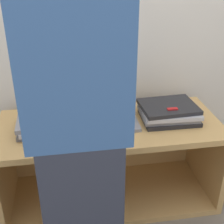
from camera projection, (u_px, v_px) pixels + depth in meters
cart at (108, 156)px, 2.01m from camera, size 1.31×0.56×0.55m
laptop_open at (108, 111)px, 1.86m from camera, size 0.32×0.36×0.25m
laptop_stack_left at (48, 123)px, 1.77m from camera, size 0.34×0.27×0.07m
laptop_stack_right at (169, 112)px, 1.86m from camera, size 0.34×0.28×0.10m
person at (78, 131)px, 1.22m from camera, size 0.40×0.53×1.65m
inventory_tag at (172, 109)px, 1.78m from camera, size 0.06×0.02×0.01m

